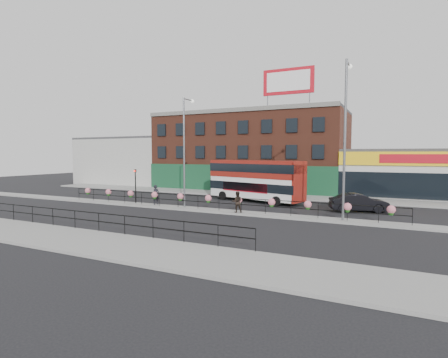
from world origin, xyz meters
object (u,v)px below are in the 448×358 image
at_px(lamp_column_west, 186,143).
at_px(lamp_column_east, 346,126).
at_px(car, 359,203).
at_px(pedestrian_a, 156,195).
at_px(double_decker_bus, 256,176).
at_px(pedestrian_b, 237,202).

xyz_separation_m(lamp_column_west, lamp_column_east, (13.17, -0.23, 0.97)).
relative_size(car, pedestrian_a, 2.73).
bearing_deg(lamp_column_west, double_decker_bus, 59.84).
bearing_deg(car, lamp_column_east, 152.47).
distance_m(pedestrian_a, lamp_column_west, 5.69).
bearing_deg(lamp_column_east, pedestrian_a, 179.28).
relative_size(pedestrian_a, pedestrian_b, 1.07).
bearing_deg(car, pedestrian_b, 101.75).
relative_size(double_decker_bus, pedestrian_b, 6.26).
bearing_deg(pedestrian_b, car, -174.27).
height_order(car, lamp_column_west, lamp_column_west).
distance_m(pedestrian_a, pedestrian_b, 8.44).
height_order(double_decker_bus, pedestrian_a, double_decker_bus).
bearing_deg(car, double_decker_bus, 57.52).
height_order(car, pedestrian_b, pedestrian_b).
height_order(pedestrian_b, lamp_column_east, lamp_column_east).
bearing_deg(lamp_column_east, double_decker_bus, 142.98).
bearing_deg(pedestrian_a, pedestrian_b, -78.82).
relative_size(car, lamp_column_east, 0.44).
height_order(pedestrian_a, lamp_column_west, lamp_column_west).
bearing_deg(lamp_column_west, pedestrian_b, -8.17).
bearing_deg(pedestrian_b, lamp_column_east, 157.21).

